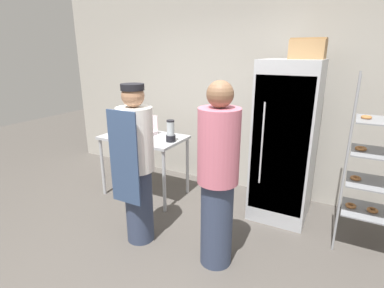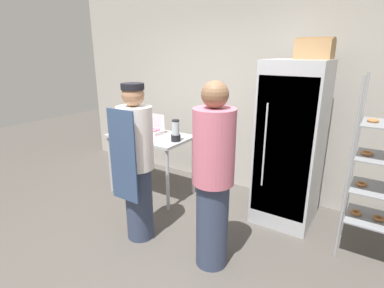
{
  "view_description": "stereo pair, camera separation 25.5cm",
  "coord_description": "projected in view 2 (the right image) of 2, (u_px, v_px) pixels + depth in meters",
  "views": [
    {
      "loc": [
        1.38,
        -1.92,
        1.99
      ],
      "look_at": [
        -0.03,
        0.7,
        1.06
      ],
      "focal_mm": 28.0,
      "sensor_mm": 36.0,
      "label": 1
    },
    {
      "loc": [
        1.6,
        -1.79,
        1.99
      ],
      "look_at": [
        -0.03,
        0.7,
        1.06
      ],
      "focal_mm": 28.0,
      "sensor_mm": 36.0,
      "label": 2
    }
  ],
  "objects": [
    {
      "name": "ground_plane",
      "position": [
        155.0,
        268.0,
        2.86
      ],
      "size": [
        14.0,
        14.0,
        0.0
      ],
      "primitive_type": "plane",
      "color": "#4C4742"
    },
    {
      "name": "back_wall",
      "position": [
        253.0,
        87.0,
        4.17
      ],
      "size": [
        6.4,
        0.12,
        3.01
      ],
      "primitive_type": "cube",
      "color": "#ADA89E",
      "rests_on": "ground_plane"
    },
    {
      "name": "refrigerator",
      "position": [
        290.0,
        144.0,
        3.46
      ],
      "size": [
        0.66,
        0.73,
        1.9
      ],
      "color": "#ADAFB5",
      "rests_on": "ground_plane"
    },
    {
      "name": "prep_counter",
      "position": [
        151.0,
        142.0,
        4.19
      ],
      "size": [
        1.12,
        0.68,
        0.86
      ],
      "color": "#ADAFB5",
      "rests_on": "ground_plane"
    },
    {
      "name": "donut_box",
      "position": [
        152.0,
        130.0,
        4.23
      ],
      "size": [
        0.29,
        0.22,
        0.27
      ],
      "color": "silver",
      "rests_on": "prep_counter"
    },
    {
      "name": "blender_pitcher",
      "position": [
        176.0,
        132.0,
        3.86
      ],
      "size": [
        0.13,
        0.13,
        0.28
      ],
      "color": "black",
      "rests_on": "prep_counter"
    },
    {
      "name": "cardboard_storage_box",
      "position": [
        315.0,
        49.0,
        3.14
      ],
      "size": [
        0.37,
        0.29,
        0.22
      ],
      "color": "#A87F51",
      "rests_on": "refrigerator"
    },
    {
      "name": "person_baker",
      "position": [
        137.0,
        162.0,
        3.1
      ],
      "size": [
        0.36,
        0.38,
        1.69
      ],
      "color": "#333D56",
      "rests_on": "ground_plane"
    },
    {
      "name": "person_customer",
      "position": [
        213.0,
        178.0,
        2.68
      ],
      "size": [
        0.37,
        0.37,
        1.76
      ],
      "color": "#333D56",
      "rests_on": "ground_plane"
    }
  ]
}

